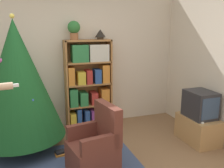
{
  "coord_description": "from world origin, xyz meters",
  "views": [
    {
      "loc": [
        -0.63,
        -2.47,
        1.9
      ],
      "look_at": [
        0.57,
        0.95,
        1.05
      ],
      "focal_mm": 40.0,
      "sensor_mm": 36.0,
      "label": 1
    }
  ],
  "objects_px": {
    "bookshelf": "(89,84)",
    "television": "(200,104)",
    "christmas_tree": "(18,80)",
    "potted_plant": "(74,29)",
    "armchair": "(95,150)",
    "table_lamp": "(100,34)"
  },
  "relations": [
    {
      "from": "potted_plant",
      "to": "table_lamp",
      "type": "height_order",
      "value": "potted_plant"
    },
    {
      "from": "bookshelf",
      "to": "potted_plant",
      "type": "xyz_separation_m",
      "value": [
        -0.25,
        0.01,
        1.01
      ]
    },
    {
      "from": "christmas_tree",
      "to": "potted_plant",
      "type": "height_order",
      "value": "christmas_tree"
    },
    {
      "from": "armchair",
      "to": "table_lamp",
      "type": "distance_m",
      "value": 2.19
    },
    {
      "from": "bookshelf",
      "to": "armchair",
      "type": "relative_size",
      "value": 1.8
    },
    {
      "from": "bookshelf",
      "to": "potted_plant",
      "type": "height_order",
      "value": "potted_plant"
    },
    {
      "from": "table_lamp",
      "to": "potted_plant",
      "type": "bearing_deg",
      "value": 180.0
    },
    {
      "from": "christmas_tree",
      "to": "table_lamp",
      "type": "distance_m",
      "value": 1.68
    },
    {
      "from": "television",
      "to": "potted_plant",
      "type": "xyz_separation_m",
      "value": [
        -1.8,
        1.24,
        1.2
      ]
    },
    {
      "from": "television",
      "to": "armchair",
      "type": "bearing_deg",
      "value": -170.24
    },
    {
      "from": "bookshelf",
      "to": "table_lamp",
      "type": "bearing_deg",
      "value": 1.6
    },
    {
      "from": "television",
      "to": "table_lamp",
      "type": "relative_size",
      "value": 2.47
    },
    {
      "from": "christmas_tree",
      "to": "armchair",
      "type": "xyz_separation_m",
      "value": [
        0.9,
        -1.04,
        -0.78
      ]
    },
    {
      "from": "bookshelf",
      "to": "table_lamp",
      "type": "relative_size",
      "value": 8.28
    },
    {
      "from": "bookshelf",
      "to": "christmas_tree",
      "type": "height_order",
      "value": "christmas_tree"
    },
    {
      "from": "television",
      "to": "christmas_tree",
      "type": "bearing_deg",
      "value": 165.55
    },
    {
      "from": "bookshelf",
      "to": "armchair",
      "type": "distance_m",
      "value": 1.67
    },
    {
      "from": "bookshelf",
      "to": "television",
      "type": "height_order",
      "value": "bookshelf"
    },
    {
      "from": "bookshelf",
      "to": "television",
      "type": "bearing_deg",
      "value": -38.49
    },
    {
      "from": "potted_plant",
      "to": "table_lamp",
      "type": "bearing_deg",
      "value": -0.0
    },
    {
      "from": "table_lamp",
      "to": "bookshelf",
      "type": "bearing_deg",
      "value": -178.4
    },
    {
      "from": "television",
      "to": "table_lamp",
      "type": "xyz_separation_m",
      "value": [
        -1.32,
        1.24,
        1.11
      ]
    }
  ]
}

